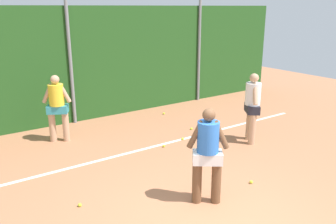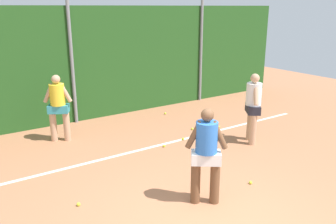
# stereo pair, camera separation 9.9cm
# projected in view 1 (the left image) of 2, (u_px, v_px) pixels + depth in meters

# --- Properties ---
(ground_plane) EXTENTS (25.69, 25.69, 0.00)m
(ground_plane) POSITION_uv_depth(u_px,v_px,m) (153.00, 179.00, 7.21)
(ground_plane) COLOR #B2704C
(hedge_fence_backdrop) EXTENTS (16.68, 0.25, 3.43)m
(hedge_fence_backdrop) POSITION_uv_depth(u_px,v_px,m) (69.00, 66.00, 10.36)
(hedge_fence_backdrop) COLOR #23511E
(hedge_fence_backdrop) RESTS_ON ground_plane
(fence_post_center) EXTENTS (0.10, 0.10, 3.72)m
(fence_post_center) POSITION_uv_depth(u_px,v_px,m) (70.00, 62.00, 10.18)
(fence_post_center) COLOR gray
(fence_post_center) RESTS_ON ground_plane
(fence_post_right) EXTENTS (0.10, 0.10, 3.72)m
(fence_post_right) POSITION_uv_depth(u_px,v_px,m) (199.00, 50.00, 12.79)
(fence_post_right) COLOR gray
(fence_post_right) RESTS_ON ground_plane
(court_baseline_paint) EXTENTS (12.19, 0.10, 0.01)m
(court_baseline_paint) POSITION_uv_depth(u_px,v_px,m) (120.00, 155.00, 8.35)
(court_baseline_paint) COLOR white
(court_baseline_paint) RESTS_ON ground_plane
(player_foreground_near) EXTENTS (0.62, 0.55, 1.76)m
(player_foreground_near) POSITION_uv_depth(u_px,v_px,m) (208.00, 151.00, 6.08)
(player_foreground_near) COLOR brown
(player_foreground_near) RESTS_ON ground_plane
(player_midcourt) EXTENTS (0.56, 0.64, 1.80)m
(player_midcourt) POSITION_uv_depth(u_px,v_px,m) (252.00, 104.00, 8.93)
(player_midcourt) COLOR tan
(player_midcourt) RESTS_ON ground_plane
(player_backcourt_far) EXTENTS (0.66, 0.51, 1.75)m
(player_backcourt_far) POSITION_uv_depth(u_px,v_px,m) (57.00, 105.00, 8.97)
(player_backcourt_far) COLOR tan
(player_backcourt_far) RESTS_ON ground_plane
(tennis_ball_1) EXTENTS (0.07, 0.07, 0.07)m
(tennis_ball_1) POSITION_uv_depth(u_px,v_px,m) (80.00, 205.00, 6.20)
(tennis_ball_1) COLOR #CCDB33
(tennis_ball_1) RESTS_ON ground_plane
(tennis_ball_2) EXTENTS (0.07, 0.07, 0.07)m
(tennis_ball_2) POSITION_uv_depth(u_px,v_px,m) (164.00, 113.00, 11.51)
(tennis_ball_2) COLOR #CCDB33
(tennis_ball_2) RESTS_ON ground_plane
(tennis_ball_3) EXTENTS (0.07, 0.07, 0.07)m
(tennis_ball_3) POSITION_uv_depth(u_px,v_px,m) (218.00, 127.00, 10.24)
(tennis_ball_3) COLOR #CCDB33
(tennis_ball_3) RESTS_ON ground_plane
(tennis_ball_4) EXTENTS (0.07, 0.07, 0.07)m
(tennis_ball_4) POSITION_uv_depth(u_px,v_px,m) (164.00, 146.00, 8.82)
(tennis_ball_4) COLOR #CCDB33
(tennis_ball_4) RESTS_ON ground_plane
(tennis_ball_5) EXTENTS (0.07, 0.07, 0.07)m
(tennis_ball_5) POSITION_uv_depth(u_px,v_px,m) (191.00, 129.00, 10.07)
(tennis_ball_5) COLOR #CCDB33
(tennis_ball_5) RESTS_ON ground_plane
(tennis_ball_7) EXTENTS (0.07, 0.07, 0.07)m
(tennis_ball_7) POSITION_uv_depth(u_px,v_px,m) (183.00, 139.00, 9.30)
(tennis_ball_7) COLOR #CCDB33
(tennis_ball_7) RESTS_ON ground_plane
(tennis_ball_11) EXTENTS (0.07, 0.07, 0.07)m
(tennis_ball_11) POSITION_uv_depth(u_px,v_px,m) (251.00, 182.00, 7.01)
(tennis_ball_11) COLOR #CCDB33
(tennis_ball_11) RESTS_ON ground_plane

